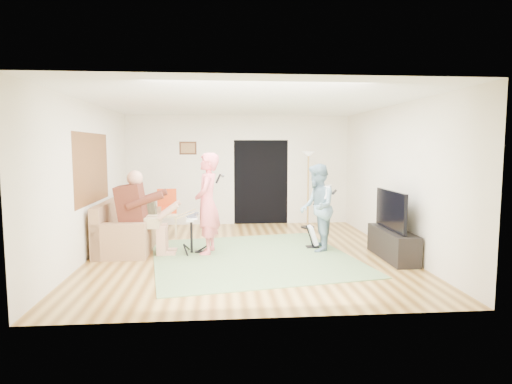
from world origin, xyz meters
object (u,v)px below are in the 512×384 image
(dining_chair, at_px, (167,220))
(television, at_px, (391,210))
(drum_kit, at_px, (191,236))
(singer, at_px, (207,204))
(guitar_spare, at_px, (313,235))
(guitarist, at_px, (317,208))
(torchiere_lamp, at_px, (308,176))
(tv_cabinet, at_px, (393,244))
(sofa, at_px, (126,231))

(dining_chair, distance_m, television, 4.65)
(drum_kit, relative_size, dining_chair, 0.71)
(drum_kit, bearing_deg, television, -10.56)
(drum_kit, xyz_separation_m, singer, (0.29, -0.04, 0.60))
(guitar_spare, bearing_deg, drum_kit, -174.36)
(guitarist, relative_size, television, 1.36)
(guitarist, xyz_separation_m, torchiere_lamp, (0.30, 2.25, 0.44))
(guitarist, relative_size, torchiere_lamp, 0.89)
(tv_cabinet, xyz_separation_m, television, (-0.05, 0.00, 0.60))
(singer, height_order, guitarist, singer)
(television, bearing_deg, guitarist, 149.37)
(tv_cabinet, bearing_deg, drum_kit, 169.59)
(sofa, bearing_deg, drum_kit, -26.57)
(drum_kit, xyz_separation_m, dining_chair, (-0.62, 1.56, 0.05))
(tv_cabinet, bearing_deg, sofa, 164.92)
(drum_kit, bearing_deg, guitar_spare, 5.64)
(torchiere_lamp, bearing_deg, television, -73.96)
(sofa, distance_m, dining_chair, 1.14)
(guitarist, distance_m, torchiere_lamp, 2.31)
(drum_kit, relative_size, tv_cabinet, 0.51)
(guitarist, bearing_deg, singer, -79.84)
(guitarist, bearing_deg, guitar_spare, -164.05)
(guitarist, xyz_separation_m, guitar_spare, (-0.03, 0.20, -0.56))
(dining_chair, relative_size, tv_cabinet, 0.73)
(guitarist, distance_m, television, 1.32)
(singer, relative_size, guitarist, 1.13)
(singer, xyz_separation_m, guitarist, (2.02, 0.07, -0.10))
(sofa, bearing_deg, dining_chair, 53.06)
(sofa, xyz_separation_m, guitar_spare, (3.59, -0.42, -0.05))
(drum_kit, height_order, torchiere_lamp, torchiere_lamp)
(drum_kit, bearing_deg, dining_chair, 111.65)
(drum_kit, relative_size, singer, 0.39)
(guitarist, relative_size, dining_chair, 1.59)
(drum_kit, bearing_deg, sofa, 153.43)
(guitar_spare, height_order, tv_cabinet, guitar_spare)
(torchiere_lamp, relative_size, television, 1.53)
(guitar_spare, relative_size, torchiere_lamp, 0.47)
(drum_kit, distance_m, singer, 0.67)
(guitar_spare, xyz_separation_m, torchiere_lamp, (0.32, 2.05, 1.00))
(torchiere_lamp, bearing_deg, guitar_spare, -98.96)
(tv_cabinet, relative_size, television, 1.18)
(guitarist, height_order, television, guitarist)
(guitar_spare, bearing_deg, television, -36.82)
(guitarist, xyz_separation_m, television, (1.13, -0.67, 0.04))
(drum_kit, xyz_separation_m, tv_cabinet, (3.50, -0.64, -0.06))
(sofa, height_order, television, television)
(sofa, height_order, dining_chair, dining_chair)
(television, bearing_deg, guitar_spare, 143.18)
(guitar_spare, bearing_deg, singer, -172.40)
(drum_kit, relative_size, torchiere_lamp, 0.40)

